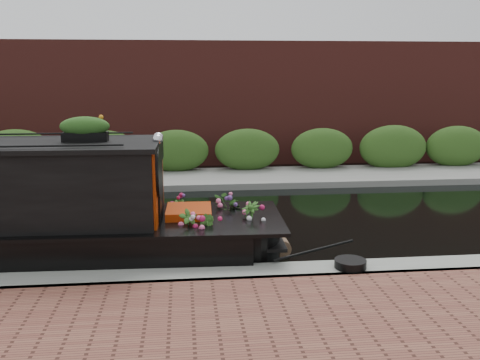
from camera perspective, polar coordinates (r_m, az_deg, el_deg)
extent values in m
plane|color=black|center=(11.01, -6.97, -4.77)|extent=(80.00, 80.00, 0.00)
cube|color=gray|center=(7.90, -7.26, -11.57)|extent=(40.00, 0.60, 0.50)
cube|color=gray|center=(15.08, -6.78, -0.24)|extent=(40.00, 2.40, 0.34)
cube|color=#2E521B|center=(15.97, -6.75, 0.43)|extent=(40.00, 1.10, 2.80)
cube|color=maroon|center=(18.03, -6.69, 1.74)|extent=(40.00, 1.00, 8.00)
cube|color=#AC3006|center=(8.77, -8.66, -0.27)|extent=(0.11, 1.61, 1.24)
cube|color=black|center=(8.11, -17.57, -1.18)|extent=(0.83, 0.05, 0.51)
cube|color=#AC3006|center=(8.92, -5.46, -4.39)|extent=(0.76, 0.85, 0.46)
sphere|color=silver|center=(8.52, -8.79, 4.30)|extent=(0.17, 0.17, 0.17)
sphere|color=silver|center=(8.77, -8.71, 4.52)|extent=(0.17, 0.17, 0.17)
cube|color=black|center=(8.77, -16.18, 4.46)|extent=(0.71, 0.24, 0.14)
ellipsoid|color=orange|center=(8.75, -16.24, 5.64)|extent=(0.77, 0.24, 0.22)
imported|color=#2A571D|center=(8.36, -5.49, -5.07)|extent=(0.37, 0.32, 0.58)
imported|color=#2A571D|center=(8.30, -3.56, -5.44)|extent=(0.34, 0.35, 0.50)
imported|color=#2A571D|center=(9.35, -1.18, -3.29)|extent=(0.63, 0.59, 0.55)
imported|color=#2A571D|center=(8.73, 1.11, -4.25)|extent=(0.46, 0.46, 0.59)
imported|color=#2A571D|center=(9.54, -6.36, -3.23)|extent=(0.29, 0.31, 0.49)
cylinder|color=brown|center=(9.22, 4.46, -7.10)|extent=(0.28, 0.32, 0.28)
cylinder|color=black|center=(8.12, 11.69, -8.73)|extent=(0.47, 0.47, 0.12)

